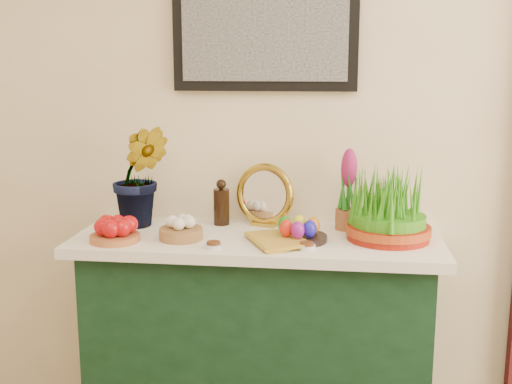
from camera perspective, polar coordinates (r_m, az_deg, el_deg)
sideboard at (r=2.64m, az=0.14°, el=-13.64°), size 1.30×0.45×0.85m
tablecloth at (r=2.48m, az=0.15°, el=-4.30°), size 1.40×0.55×0.04m
hyacinth_green at (r=2.60m, az=-10.29°, el=2.84°), size 0.31×0.28×0.55m
apple_bowl at (r=2.44m, az=-12.45°, el=-3.42°), size 0.24×0.24×0.09m
garlic_basket at (r=2.43m, az=-6.69°, el=-3.33°), size 0.20×0.20×0.09m
vinegar_cruet at (r=2.62m, az=-3.09°, el=-1.13°), size 0.06×0.06×0.19m
mirror at (r=2.60m, az=0.77°, el=-0.31°), size 0.26×0.14×0.26m
book at (r=2.33m, az=-0.18°, el=-4.42°), size 0.25×0.29×0.03m
spice_dish_left at (r=2.31m, az=-3.80°, el=-4.75°), size 0.06×0.06×0.03m
spice_dish_right at (r=2.30m, az=4.54°, el=-4.82°), size 0.06×0.06×0.03m
egg_plate at (r=2.40m, az=3.80°, el=-3.58°), size 0.24×0.24×0.09m
hyacinth_pink at (r=2.56m, az=8.22°, el=-0.12°), size 0.10×0.10×0.33m
wheatgrass_sabzeh at (r=2.44m, az=11.73°, el=-1.58°), size 0.32×0.32×0.26m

